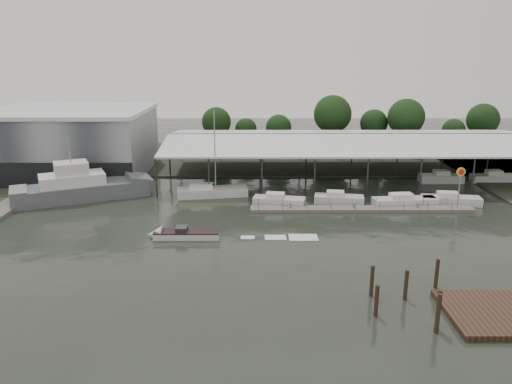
{
  "coord_description": "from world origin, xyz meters",
  "views": [
    {
      "loc": [
        1.46,
        -49.71,
        19.34
      ],
      "look_at": [
        1.68,
        9.81,
        2.5
      ],
      "focal_mm": 35.0,
      "sensor_mm": 36.0,
      "label": 1
    }
  ],
  "objects_px": {
    "shell_fuel_sign": "(460,180)",
    "speedboat_underway": "(181,234)",
    "grey_trawler": "(82,187)",
    "white_sailboat": "(211,192)"
  },
  "relations": [
    {
      "from": "grey_trawler",
      "to": "white_sailboat",
      "type": "xyz_separation_m",
      "value": [
        17.32,
        1.12,
        -0.94
      ]
    },
    {
      "from": "grey_trawler",
      "to": "white_sailboat",
      "type": "relative_size",
      "value": 1.54
    },
    {
      "from": "white_sailboat",
      "to": "speedboat_underway",
      "type": "bearing_deg",
      "value": -106.1
    },
    {
      "from": "shell_fuel_sign",
      "to": "white_sailboat",
      "type": "bearing_deg",
      "value": 168.28
    },
    {
      "from": "shell_fuel_sign",
      "to": "grey_trawler",
      "type": "relative_size",
      "value": 0.3
    },
    {
      "from": "grey_trawler",
      "to": "speedboat_underway",
      "type": "height_order",
      "value": "grey_trawler"
    },
    {
      "from": "shell_fuel_sign",
      "to": "speedboat_underway",
      "type": "bearing_deg",
      "value": -164.32
    },
    {
      "from": "speedboat_underway",
      "to": "shell_fuel_sign",
      "type": "bearing_deg",
      "value": -164.27
    },
    {
      "from": "white_sailboat",
      "to": "speedboat_underway",
      "type": "xyz_separation_m",
      "value": [
        -1.92,
        -15.92,
        -0.25
      ]
    },
    {
      "from": "shell_fuel_sign",
      "to": "grey_trawler",
      "type": "bearing_deg",
      "value": 173.67
    }
  ]
}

